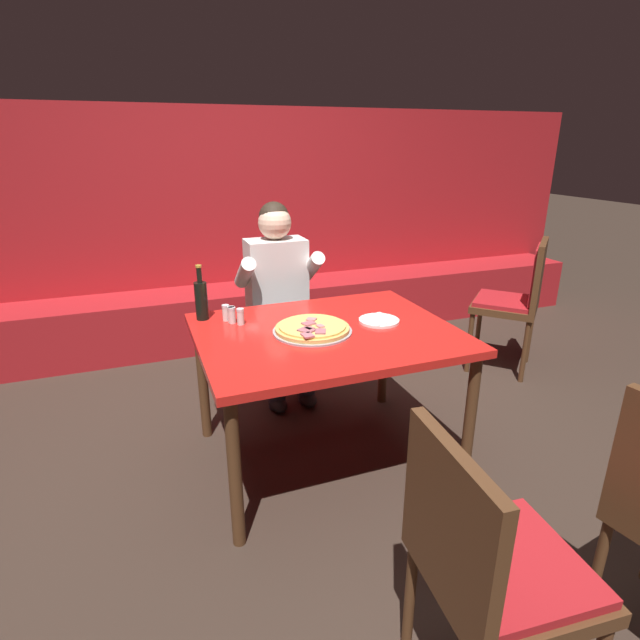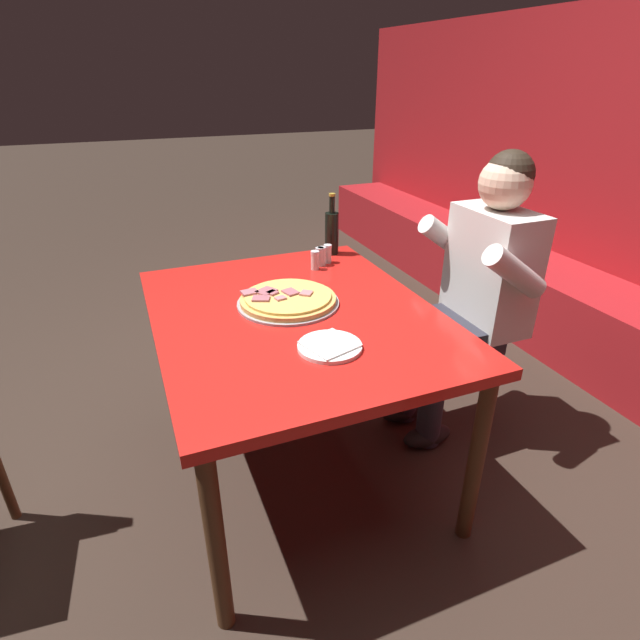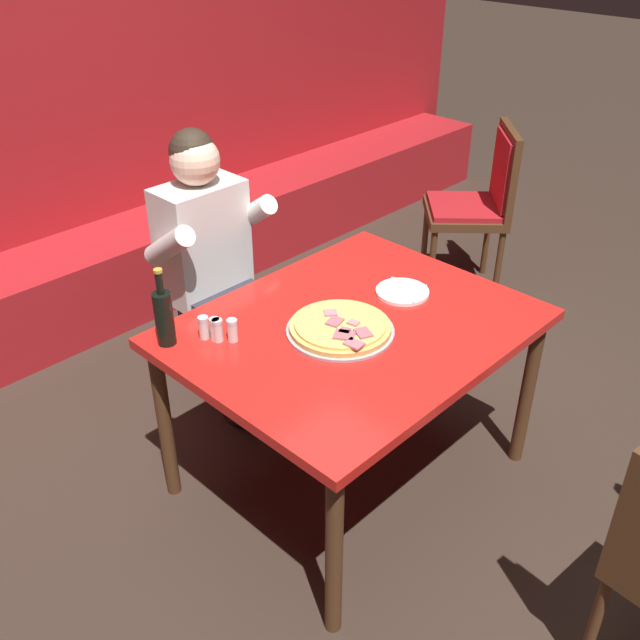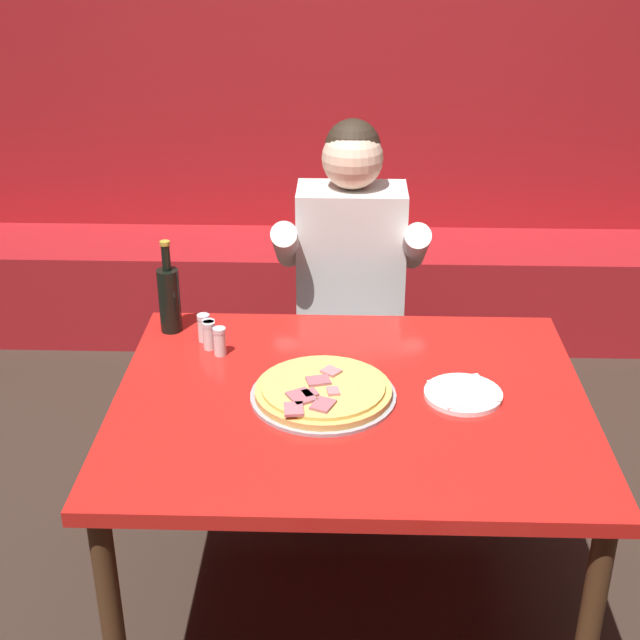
{
  "view_description": "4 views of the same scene",
  "coord_description": "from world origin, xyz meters",
  "px_view_note": "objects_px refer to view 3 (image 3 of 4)",
  "views": [
    {
      "loc": [
        -0.85,
        -2.16,
        1.63
      ],
      "look_at": [
        0.03,
        0.16,
        0.74
      ],
      "focal_mm": 28.0,
      "sensor_mm": 36.0,
      "label": 1
    },
    {
      "loc": [
        1.58,
        -0.54,
        1.55
      ],
      "look_at": [
        0.08,
        0.07,
        0.73
      ],
      "focal_mm": 28.0,
      "sensor_mm": 36.0,
      "label": 2
    },
    {
      "loc": [
        -1.67,
        -1.45,
        2.13
      ],
      "look_at": [
        -0.11,
        0.06,
        0.78
      ],
      "focal_mm": 40.0,
      "sensor_mm": 36.0,
      "label": 3
    },
    {
      "loc": [
        -0.02,
        -2.05,
        1.98
      ],
      "look_at": [
        -0.09,
        0.13,
        0.91
      ],
      "focal_mm": 50.0,
      "sensor_mm": 36.0,
      "label": 4
    }
  ],
  "objects_px": {
    "shaker_oregano": "(215,330)",
    "shaker_red_pepper_flakes": "(233,331)",
    "main_dining_table": "(353,341)",
    "pizza": "(340,327)",
    "plate_white_paper": "(402,291)",
    "shaker_black_pepper": "(218,331)",
    "diner_seated_blue_shirt": "(215,262)",
    "shaker_parmesan": "(204,328)",
    "dining_chair_by_booth": "(480,198)",
    "beer_bottle": "(164,316)"
  },
  "relations": [
    {
      "from": "plate_white_paper",
      "to": "shaker_oregano",
      "type": "distance_m",
      "value": 0.77
    },
    {
      "from": "main_dining_table",
      "to": "diner_seated_blue_shirt",
      "type": "bearing_deg",
      "value": 90.2
    },
    {
      "from": "main_dining_table",
      "to": "pizza",
      "type": "height_order",
      "value": "pizza"
    },
    {
      "from": "shaker_oregano",
      "to": "diner_seated_blue_shirt",
      "type": "bearing_deg",
      "value": 51.82
    },
    {
      "from": "plate_white_paper",
      "to": "pizza",
      "type": "bearing_deg",
      "value": -177.62
    },
    {
      "from": "shaker_parmesan",
      "to": "diner_seated_blue_shirt",
      "type": "xyz_separation_m",
      "value": [
        0.44,
        0.49,
        -0.08
      ]
    },
    {
      "from": "shaker_red_pepper_flakes",
      "to": "pizza",
      "type": "bearing_deg",
      "value": -37.21
    },
    {
      "from": "diner_seated_blue_shirt",
      "to": "shaker_red_pepper_flakes",
      "type": "bearing_deg",
      "value": -123.13
    },
    {
      "from": "shaker_black_pepper",
      "to": "dining_chair_by_booth",
      "type": "relative_size",
      "value": 0.09
    },
    {
      "from": "beer_bottle",
      "to": "shaker_parmesan",
      "type": "bearing_deg",
      "value": -31.37
    },
    {
      "from": "pizza",
      "to": "main_dining_table",
      "type": "bearing_deg",
      "value": 0.94
    },
    {
      "from": "shaker_oregano",
      "to": "dining_chair_by_booth",
      "type": "distance_m",
      "value": 2.15
    },
    {
      "from": "shaker_oregano",
      "to": "dining_chair_by_booth",
      "type": "relative_size",
      "value": 0.09
    },
    {
      "from": "beer_bottle",
      "to": "shaker_red_pepper_flakes",
      "type": "relative_size",
      "value": 3.4
    },
    {
      "from": "dining_chair_by_booth",
      "to": "shaker_parmesan",
      "type": "bearing_deg",
      "value": -173.64
    },
    {
      "from": "diner_seated_blue_shirt",
      "to": "main_dining_table",
      "type": "bearing_deg",
      "value": -89.8
    },
    {
      "from": "dining_chair_by_booth",
      "to": "beer_bottle",
      "type": "bearing_deg",
      "value": -175.67
    },
    {
      "from": "shaker_parmesan",
      "to": "dining_chair_by_booth",
      "type": "xyz_separation_m",
      "value": [
        2.14,
        0.24,
        -0.2
      ]
    },
    {
      "from": "pizza",
      "to": "shaker_parmesan",
      "type": "bearing_deg",
      "value": 138.9
    },
    {
      "from": "shaker_black_pepper",
      "to": "diner_seated_blue_shirt",
      "type": "relative_size",
      "value": 0.07
    },
    {
      "from": "shaker_black_pepper",
      "to": "dining_chair_by_booth",
      "type": "distance_m",
      "value": 2.15
    },
    {
      "from": "plate_white_paper",
      "to": "shaker_parmesan",
      "type": "distance_m",
      "value": 0.8
    },
    {
      "from": "shaker_black_pepper",
      "to": "shaker_red_pepper_flakes",
      "type": "xyz_separation_m",
      "value": [
        0.04,
        -0.04,
        0.0
      ]
    },
    {
      "from": "shaker_red_pepper_flakes",
      "to": "plate_white_paper",
      "type": "bearing_deg",
      "value": -17.66
    },
    {
      "from": "beer_bottle",
      "to": "dining_chair_by_booth",
      "type": "xyz_separation_m",
      "value": [
        2.25,
        0.17,
        -0.27
      ]
    },
    {
      "from": "pizza",
      "to": "diner_seated_blue_shirt",
      "type": "distance_m",
      "value": 0.82
    },
    {
      "from": "shaker_oregano",
      "to": "shaker_red_pepper_flakes",
      "type": "distance_m",
      "value": 0.06
    },
    {
      "from": "plate_white_paper",
      "to": "dining_chair_by_booth",
      "type": "distance_m",
      "value": 1.51
    },
    {
      "from": "pizza",
      "to": "shaker_parmesan",
      "type": "height_order",
      "value": "shaker_parmesan"
    },
    {
      "from": "beer_bottle",
      "to": "main_dining_table",
      "type": "bearing_deg",
      "value": -34.96
    },
    {
      "from": "shaker_parmesan",
      "to": "shaker_red_pepper_flakes",
      "type": "relative_size",
      "value": 1.0
    },
    {
      "from": "plate_white_paper",
      "to": "diner_seated_blue_shirt",
      "type": "xyz_separation_m",
      "value": [
        -0.3,
        0.8,
        -0.05
      ]
    },
    {
      "from": "pizza",
      "to": "shaker_parmesan",
      "type": "relative_size",
      "value": 4.55
    },
    {
      "from": "shaker_parmesan",
      "to": "shaker_oregano",
      "type": "relative_size",
      "value": 1.0
    },
    {
      "from": "shaker_parmesan",
      "to": "dining_chair_by_booth",
      "type": "bearing_deg",
      "value": 6.36
    },
    {
      "from": "shaker_parmesan",
      "to": "shaker_red_pepper_flakes",
      "type": "height_order",
      "value": "same"
    },
    {
      "from": "pizza",
      "to": "shaker_red_pepper_flakes",
      "type": "distance_m",
      "value": 0.38
    },
    {
      "from": "shaker_parmesan",
      "to": "shaker_black_pepper",
      "type": "height_order",
      "value": "same"
    },
    {
      "from": "plate_white_paper",
      "to": "shaker_black_pepper",
      "type": "relative_size",
      "value": 2.44
    },
    {
      "from": "plate_white_paper",
      "to": "beer_bottle",
      "type": "xyz_separation_m",
      "value": [
        -0.85,
        0.37,
        0.1
      ]
    },
    {
      "from": "main_dining_table",
      "to": "beer_bottle",
      "type": "xyz_separation_m",
      "value": [
        -0.55,
        0.39,
        0.18
      ]
    },
    {
      "from": "shaker_parmesan",
      "to": "shaker_oregano",
      "type": "xyz_separation_m",
      "value": [
        0.02,
        -0.04,
        0.0
      ]
    },
    {
      "from": "main_dining_table",
      "to": "shaker_red_pepper_flakes",
      "type": "bearing_deg",
      "value": 148.72
    },
    {
      "from": "shaker_oregano",
      "to": "diner_seated_blue_shirt",
      "type": "height_order",
      "value": "diner_seated_blue_shirt"
    },
    {
      "from": "shaker_parmesan",
      "to": "shaker_red_pepper_flakes",
      "type": "xyz_separation_m",
      "value": [
        0.06,
        -0.09,
        0.0
      ]
    },
    {
      "from": "plate_white_paper",
      "to": "dining_chair_by_booth",
      "type": "height_order",
      "value": "dining_chair_by_booth"
    },
    {
      "from": "shaker_oregano",
      "to": "diner_seated_blue_shirt",
      "type": "distance_m",
      "value": 0.68
    },
    {
      "from": "main_dining_table",
      "to": "shaker_oregano",
      "type": "distance_m",
      "value": 0.52
    },
    {
      "from": "main_dining_table",
      "to": "diner_seated_blue_shirt",
      "type": "distance_m",
      "value": 0.81
    },
    {
      "from": "main_dining_table",
      "to": "pizza",
      "type": "bearing_deg",
      "value": -179.06
    }
  ]
}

